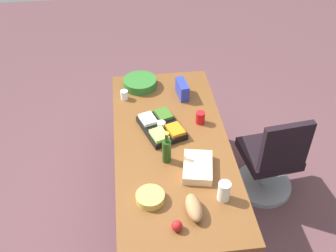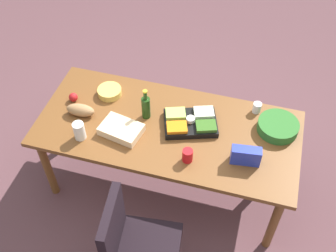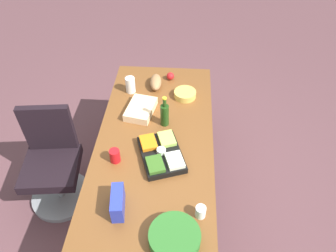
% 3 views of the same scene
% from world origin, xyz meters
% --- Properties ---
extents(ground_plane, '(10.00, 10.00, 0.00)m').
position_xyz_m(ground_plane, '(0.00, 0.00, 0.00)').
color(ground_plane, brown).
extents(conference_table, '(2.12, 0.96, 0.77)m').
position_xyz_m(conference_table, '(0.00, 0.00, 0.70)').
color(conference_table, brown).
rests_on(conference_table, ground).
extents(chip_bowl, '(0.23, 0.23, 0.06)m').
position_xyz_m(chip_bowl, '(-0.59, 0.23, 0.80)').
color(chip_bowl, gold).
rests_on(chip_bowl, conference_table).
extents(bread_loaf, '(0.25, 0.13, 0.10)m').
position_xyz_m(bread_loaf, '(-0.73, -0.06, 0.82)').
color(bread_loaf, '#9E7147').
rests_on(bread_loaf, conference_table).
extents(veggie_tray, '(0.50, 0.42, 0.09)m').
position_xyz_m(veggie_tray, '(0.17, 0.07, 0.81)').
color(veggie_tray, black).
rests_on(veggie_tray, conference_table).
extents(chip_bag_blue, '(0.23, 0.11, 0.15)m').
position_xyz_m(chip_bag_blue, '(0.65, -0.18, 0.85)').
color(chip_bag_blue, '#2636AC').
rests_on(chip_bag_blue, conference_table).
extents(paper_cup, '(0.08, 0.08, 0.09)m').
position_xyz_m(paper_cup, '(0.66, 0.37, 0.82)').
color(paper_cup, white).
rests_on(paper_cup, conference_table).
extents(mayo_jar, '(0.09, 0.09, 0.16)m').
position_xyz_m(mayo_jar, '(-0.63, -0.29, 0.85)').
color(mayo_jar, white).
rests_on(mayo_jar, conference_table).
extents(apple_red, '(0.09, 0.09, 0.08)m').
position_xyz_m(apple_red, '(-0.86, 0.07, 0.81)').
color(apple_red, '#B2191B').
rests_on(apple_red, conference_table).
extents(sheet_cake, '(0.36, 0.28, 0.07)m').
position_xyz_m(sheet_cake, '(-0.34, -0.16, 0.81)').
color(sheet_cake, beige).
rests_on(sheet_cake, conference_table).
extents(salad_bowl, '(0.37, 0.37, 0.08)m').
position_xyz_m(salad_bowl, '(0.85, 0.21, 0.82)').
color(salad_bowl, '#2B6826').
rests_on(salad_bowl, conference_table).
extents(wine_bottle, '(0.08, 0.08, 0.29)m').
position_xyz_m(wine_bottle, '(-0.20, 0.07, 0.88)').
color(wine_bottle, '#1D3F13').
rests_on(wine_bottle, conference_table).
extents(red_solo_cup, '(0.09, 0.09, 0.11)m').
position_xyz_m(red_solo_cup, '(0.23, -0.28, 0.83)').
color(red_solo_cup, red).
rests_on(red_solo_cup, conference_table).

